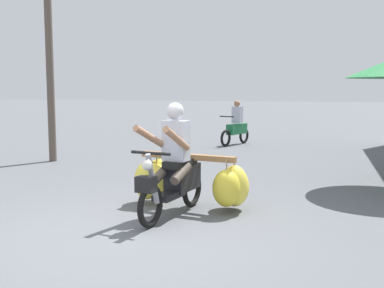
# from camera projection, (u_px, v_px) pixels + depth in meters

# --- Properties ---
(ground_plane) EXTENTS (120.00, 120.00, 0.00)m
(ground_plane) POSITION_uv_depth(u_px,v_px,m) (130.00, 234.00, 5.75)
(ground_plane) COLOR #56595E
(motorbike_main_loaded) EXTENTS (1.87, 1.89, 1.58)m
(motorbike_main_loaded) POSITION_uv_depth(u_px,v_px,m) (183.00, 178.00, 6.89)
(motorbike_main_loaded) COLOR black
(motorbike_main_loaded) RESTS_ON ground
(motorbike_distant_ahead_left) EXTENTS (0.75, 1.54, 1.40)m
(motorbike_distant_ahead_left) POSITION_uv_depth(u_px,v_px,m) (236.00, 127.00, 14.82)
(motorbike_distant_ahead_left) COLOR black
(motorbike_distant_ahead_left) RESTS_ON ground
(utility_pole) EXTENTS (0.18, 0.18, 5.25)m
(utility_pole) POSITION_uv_depth(u_px,v_px,m) (49.00, 52.00, 11.24)
(utility_pole) COLOR brown
(utility_pole) RESTS_ON ground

